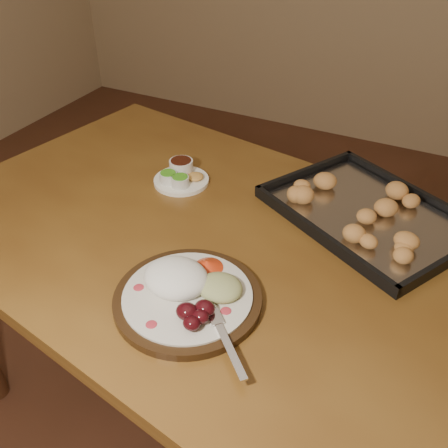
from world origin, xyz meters
The scene contains 5 objects.
ground centered at (0.00, 0.00, 0.00)m, with size 4.00×4.00×0.00m, color #522B1C.
dining_table centered at (0.20, -0.21, 0.65)m, with size 1.64×1.16×0.75m.
dinner_plate centered at (0.22, -0.42, 0.77)m, with size 0.34×0.30×0.07m.
condiment_saucer centered at (-0.02, -0.03, 0.77)m, with size 0.15×0.15×0.05m.
baking_tray centered at (0.48, 0.03, 0.77)m, with size 0.58×0.54×0.05m.
Camera 1 is at (0.61, -1.04, 1.48)m, focal length 40.00 mm.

